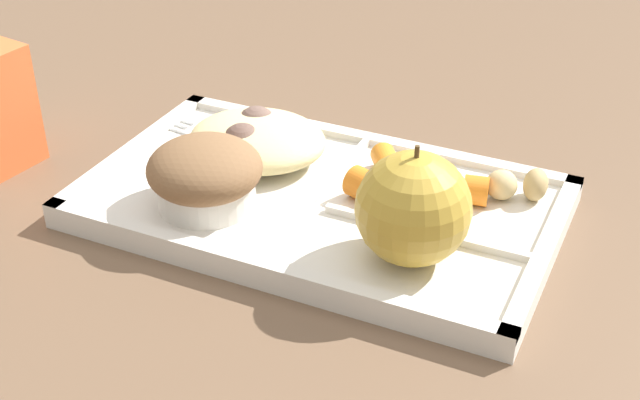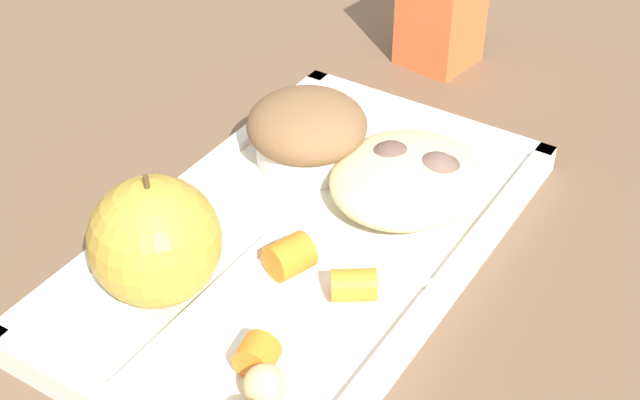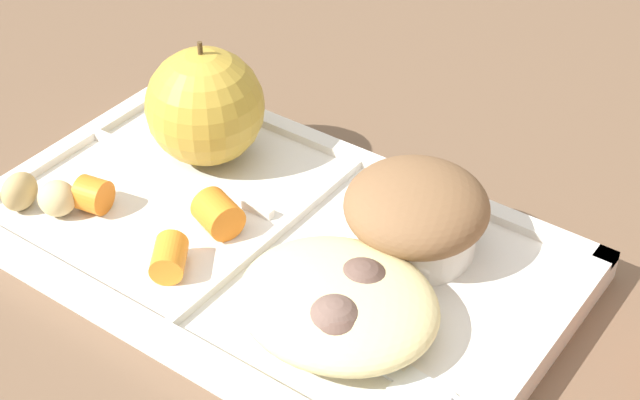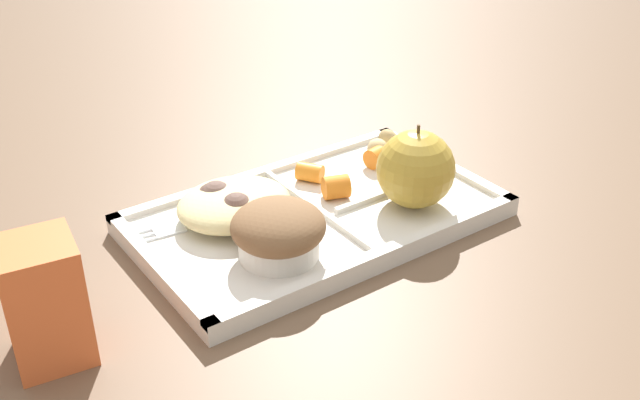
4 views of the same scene
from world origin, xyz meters
name	(u,v)px [view 4 (image 4 of 4)]	position (x,y,z in m)	size (l,w,h in m)	color
ground	(317,223)	(0.00, 0.00, 0.00)	(6.00, 6.00, 0.00)	brown
lunch_tray	(317,217)	(0.00, 0.00, 0.01)	(0.40, 0.23, 0.02)	silver
green_apple	(416,169)	(-0.10, 0.05, 0.06)	(0.09, 0.09, 0.10)	#B79333
bran_muffin	(278,231)	(0.08, 0.05, 0.04)	(0.10, 0.10, 0.06)	silver
carrot_slice_near_corner	(336,187)	(-0.04, -0.01, 0.03)	(0.03, 0.03, 0.03)	orange
carrot_slice_tilted	(310,172)	(-0.03, -0.06, 0.03)	(0.02, 0.02, 0.03)	orange
carrot_slice_large	(376,157)	(-0.12, -0.05, 0.03)	(0.02, 0.02, 0.02)	orange
potato_chunk_wedge	(388,140)	(-0.16, -0.07, 0.03)	(0.03, 0.02, 0.03)	tan
potato_chunk_golden	(377,149)	(-0.14, -0.06, 0.03)	(0.03, 0.03, 0.03)	tan
egg_noodle_pile	(234,204)	(0.08, -0.04, 0.03)	(0.13, 0.11, 0.04)	beige
meatball_front	(216,198)	(0.09, -0.06, 0.04)	(0.04, 0.04, 0.04)	brown
meatball_center	(237,210)	(0.09, -0.02, 0.04)	(0.04, 0.04, 0.04)	brown
meatball_back	(213,199)	(0.10, -0.06, 0.03)	(0.04, 0.04, 0.04)	brown
plastic_fork	(189,224)	(0.13, -0.06, 0.02)	(0.14, 0.03, 0.00)	white
milk_carton	(44,302)	(0.31, 0.05, 0.06)	(0.06, 0.06, 0.11)	orange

